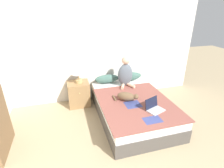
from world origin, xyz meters
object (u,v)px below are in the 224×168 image
at_px(person_sitting, 125,73).
at_px(nightstand, 79,94).
at_px(pillow_near, 107,79).
at_px(table_lamp, 78,72).
at_px(cat_tabby, 127,96).
at_px(pillow_far, 130,76).
at_px(laptop_open, 154,108).
at_px(bed, 132,108).

xyz_separation_m(person_sitting, nightstand, (-1.10, 0.17, -0.47)).
height_order(pillow_near, table_lamp, table_lamp).
distance_m(person_sitting, cat_tabby, 0.78).
bearing_deg(nightstand, pillow_far, 3.87).
distance_m(pillow_near, table_lamp, 0.76).
bearing_deg(nightstand, laptop_open, -47.61).
bearing_deg(person_sitting, table_lamp, 171.30).
bearing_deg(cat_tabby, pillow_far, 96.25).
relative_size(pillow_far, laptop_open, 1.60).
bearing_deg(cat_tabby, pillow_near, 130.43).
distance_m(pillow_far, nightstand, 1.37).
height_order(pillow_near, pillow_far, same).
bearing_deg(bed, person_sitting, 83.49).
bearing_deg(pillow_near, pillow_far, 0.00).
relative_size(person_sitting, laptop_open, 1.89).
bearing_deg(person_sitting, pillow_near, 145.82).
bearing_deg(person_sitting, cat_tabby, -107.27).
relative_size(pillow_far, table_lamp, 1.56).
xyz_separation_m(bed, nightstand, (-1.03, 0.83, 0.06)).
height_order(bed, pillow_far, pillow_far).
xyz_separation_m(nightstand, table_lamp, (0.03, -0.01, 0.56)).
xyz_separation_m(pillow_near, table_lamp, (-0.69, -0.10, 0.29)).
distance_m(person_sitting, nightstand, 1.21).
relative_size(bed, table_lamp, 5.44).
height_order(bed, cat_tabby, cat_tabby).
relative_size(pillow_near, pillow_far, 1.00).
bearing_deg(table_lamp, pillow_near, 7.88).
xyz_separation_m(pillow_far, nightstand, (-1.34, -0.09, -0.27)).
height_order(laptop_open, nightstand, laptop_open).
height_order(bed, nightstand, nightstand).
height_order(pillow_near, person_sitting, person_sitting).
relative_size(pillow_far, cat_tabby, 1.34).
relative_size(bed, nightstand, 3.61).
distance_m(pillow_far, cat_tabby, 1.08).
relative_size(person_sitting, nightstand, 1.22).
bearing_deg(pillow_near, nightstand, -172.85).
relative_size(pillow_far, person_sitting, 0.85).
height_order(laptop_open, table_lamp, table_lamp).
bearing_deg(pillow_near, laptop_open, -70.18).
height_order(bed, table_lamp, table_lamp).
height_order(nightstand, table_lamp, table_lamp).
xyz_separation_m(bed, pillow_far, (0.31, 0.92, 0.33)).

